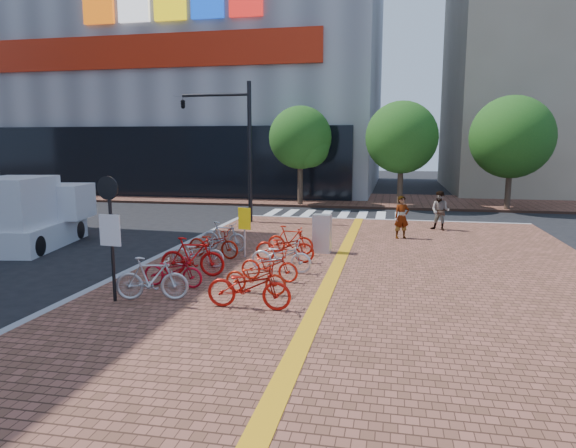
% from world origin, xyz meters
% --- Properties ---
extents(ground, '(120.00, 120.00, 0.00)m').
position_xyz_m(ground, '(0.00, 0.00, 0.00)').
color(ground, black).
rests_on(ground, ground).
extents(sidewalk, '(14.00, 34.00, 0.15)m').
position_xyz_m(sidewalk, '(3.00, -5.00, 0.07)').
color(sidewalk, brown).
rests_on(sidewalk, ground).
extents(tactile_strip, '(0.40, 34.00, 0.01)m').
position_xyz_m(tactile_strip, '(2.00, -5.00, 0.16)').
color(tactile_strip, orange).
rests_on(tactile_strip, sidewalk).
extents(kerb_west, '(0.25, 34.00, 0.15)m').
position_xyz_m(kerb_west, '(-4.00, -5.00, 0.08)').
color(kerb_west, gray).
rests_on(kerb_west, ground).
extents(kerb_north, '(14.00, 0.25, 0.15)m').
position_xyz_m(kerb_north, '(3.00, 12.00, 0.08)').
color(kerb_north, gray).
rests_on(kerb_north, ground).
extents(far_sidewalk, '(70.00, 8.00, 0.15)m').
position_xyz_m(far_sidewalk, '(0.00, 21.00, 0.07)').
color(far_sidewalk, brown).
rests_on(far_sidewalk, ground).
extents(department_store, '(36.00, 24.27, 28.00)m').
position_xyz_m(department_store, '(-15.99, 31.95, 13.98)').
color(department_store, gray).
rests_on(department_store, ground).
extents(crosswalk, '(7.50, 4.00, 0.01)m').
position_xyz_m(crosswalk, '(0.50, 14.00, 0.01)').
color(crosswalk, silver).
rests_on(crosswalk, ground).
extents(street_trees, '(16.20, 4.60, 6.35)m').
position_xyz_m(street_trees, '(5.04, 17.45, 4.10)').
color(street_trees, '#38281E').
rests_on(street_trees, far_sidewalk).
extents(bike_0, '(1.83, 0.83, 1.06)m').
position_xyz_m(bike_0, '(-1.97, -2.46, 0.68)').
color(bike_0, '#B3B3B8').
rests_on(bike_0, sidewalk).
extents(bike_1, '(1.67, 0.64, 0.87)m').
position_xyz_m(bike_1, '(-1.97, -1.27, 0.58)').
color(bike_1, red).
rests_on(bike_1, sidewalk).
extents(bike_2, '(1.89, 0.68, 1.11)m').
position_xyz_m(bike_2, '(-1.90, -0.12, 0.71)').
color(bike_2, '#B80E0D').
rests_on(bike_2, sidewalk).
extents(bike_3, '(1.68, 0.61, 0.88)m').
position_xyz_m(bike_3, '(-2.15, 0.94, 0.59)').
color(bike_3, silver).
rests_on(bike_3, sidewalk).
extents(bike_4, '(1.91, 0.93, 0.96)m').
position_xyz_m(bike_4, '(-2.12, 2.22, 0.63)').
color(bike_4, '#9F180B').
rests_on(bike_4, sidewalk).
extents(bike_5, '(1.77, 0.77, 1.03)m').
position_xyz_m(bike_5, '(-2.11, 3.27, 0.66)').
color(bike_5, '#A9A9AE').
rests_on(bike_5, sidewalk).
extents(bike_6, '(1.97, 0.70, 1.03)m').
position_xyz_m(bike_6, '(0.47, -2.59, 0.67)').
color(bike_6, '#AD130C').
rests_on(bike_6, sidewalk).
extents(bike_7, '(1.67, 0.74, 0.85)m').
position_xyz_m(bike_7, '(0.31, -1.44, 0.57)').
color(bike_7, '#AD1E0C').
rests_on(bike_7, sidewalk).
extents(bike_8, '(1.71, 0.77, 0.87)m').
position_xyz_m(bike_8, '(0.36, -0.18, 0.58)').
color(bike_8, red).
rests_on(bike_8, sidewalk).
extents(bike_9, '(1.87, 0.79, 0.96)m').
position_xyz_m(bike_9, '(0.47, 0.82, 0.63)').
color(bike_9, silver).
rests_on(bike_9, sidewalk).
extents(bike_10, '(1.90, 0.70, 0.99)m').
position_xyz_m(bike_10, '(0.31, 2.09, 0.65)').
color(bike_10, '#B2190C').
rests_on(bike_10, sidewalk).
extents(bike_11, '(1.66, 0.64, 0.97)m').
position_xyz_m(bike_11, '(0.25, 3.25, 0.64)').
color(bike_11, red).
rests_on(bike_11, sidewalk).
extents(pedestrian_a, '(0.72, 0.62, 1.69)m').
position_xyz_m(pedestrian_a, '(3.98, 7.01, 0.99)').
color(pedestrian_a, gray).
rests_on(pedestrian_a, sidewalk).
extents(pedestrian_b, '(1.01, 0.92, 1.70)m').
position_xyz_m(pedestrian_b, '(5.63, 9.29, 1.00)').
color(pedestrian_b, '#48505C').
rests_on(pedestrian_b, sidewalk).
extents(utility_box, '(0.63, 0.47, 1.32)m').
position_xyz_m(utility_box, '(1.26, 3.77, 0.81)').
color(utility_box, silver).
rests_on(utility_box, sidewalk).
extents(yellow_sign, '(0.44, 0.16, 1.65)m').
position_xyz_m(yellow_sign, '(-1.13, 2.48, 1.29)').
color(yellow_sign, '#B7B7BC').
rests_on(yellow_sign, sidewalk).
extents(notice_sign, '(0.55, 0.15, 2.99)m').
position_xyz_m(notice_sign, '(-2.83, -2.75, 2.04)').
color(notice_sign, black).
rests_on(notice_sign, sidewalk).
extents(traffic_light_pole, '(3.52, 1.36, 6.55)m').
position_xyz_m(traffic_light_pole, '(-4.56, 9.98, 4.67)').
color(traffic_light_pole, black).
rests_on(traffic_light_pole, sidewalk).
extents(box_truck, '(2.79, 4.90, 2.67)m').
position_xyz_m(box_truck, '(-9.51, 3.18, 1.26)').
color(box_truck, silver).
rests_on(box_truck, ground).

